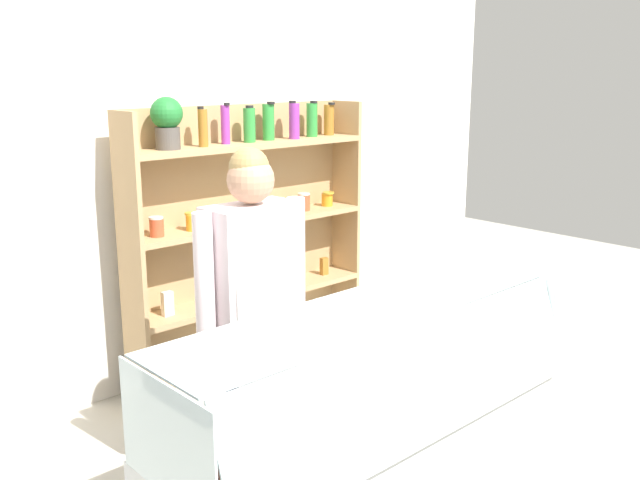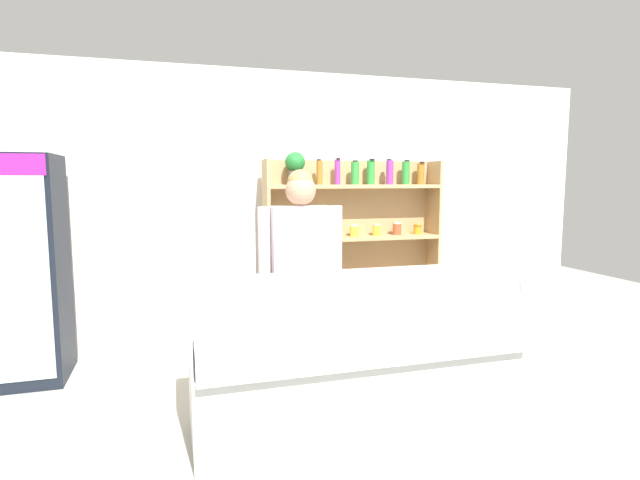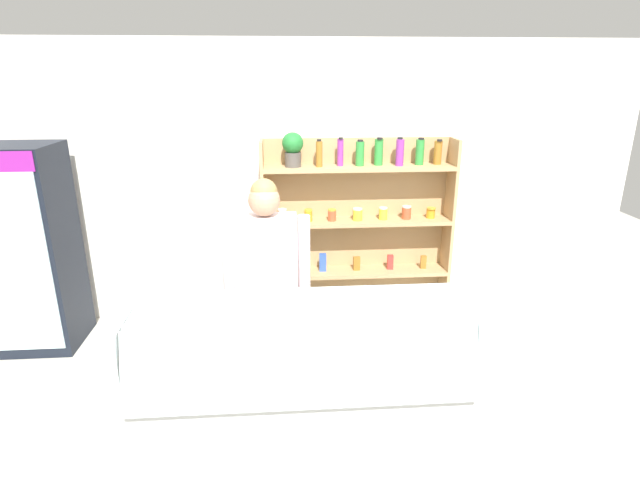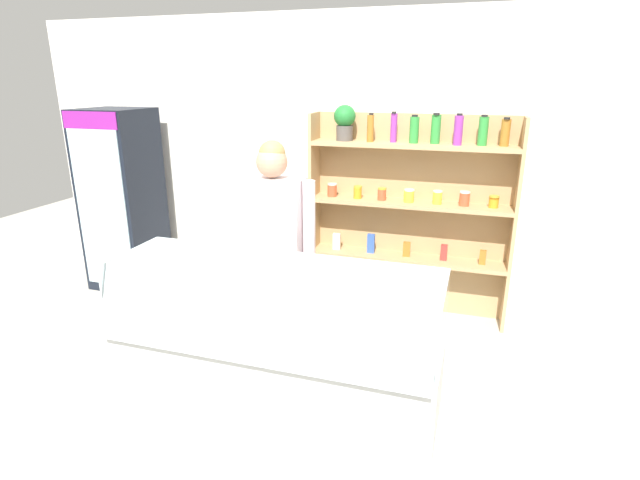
% 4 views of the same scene
% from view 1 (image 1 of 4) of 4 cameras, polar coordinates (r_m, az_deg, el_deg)
% --- Properties ---
extents(back_wall, '(6.80, 0.10, 2.70)m').
position_cam_1_polar(back_wall, '(4.66, -14.08, 4.48)').
color(back_wall, white).
rests_on(back_wall, ground).
extents(shelving_unit, '(1.79, 0.29, 1.89)m').
position_cam_1_polar(shelving_unit, '(4.78, -6.11, 1.33)').
color(shelving_unit, tan).
rests_on(shelving_unit, ground).
extents(deli_display_case, '(2.12, 0.73, 1.01)m').
position_cam_1_polar(deli_display_case, '(3.47, 3.91, -16.65)').
color(deli_display_case, silver).
rests_on(deli_display_case, ground).
extents(shop_clerk, '(0.64, 0.25, 1.71)m').
position_cam_1_polar(shop_clerk, '(3.43, -5.32, -4.13)').
color(shop_clerk, '#383D51').
rests_on(shop_clerk, ground).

